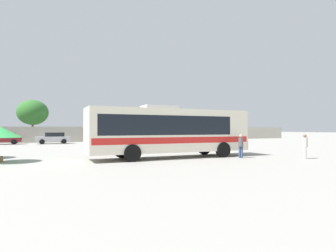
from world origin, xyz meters
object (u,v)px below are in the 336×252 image
coach_bus_cream_red (169,130)px  parked_car_second_silver (53,138)px  parked_car_leftmost_maroon (3,138)px  parked_car_third_silver (106,137)px  parked_car_rightmost_maroon (146,137)px  attendant_by_bus_door (241,145)px  passenger_waiting_on_apron (305,145)px  roadside_tree_midleft (33,112)px

coach_bus_cream_red → parked_car_second_silver: coach_bus_cream_red is taller
coach_bus_cream_red → parked_car_leftmost_maroon: 26.71m
parked_car_third_silver → coach_bus_cream_red: bearing=-91.5°
coach_bus_cream_red → parked_car_rightmost_maroon: size_ratio=2.44×
parked_car_leftmost_maroon → parked_car_third_silver: size_ratio=0.97×
coach_bus_cream_red → attendant_by_bus_door: coach_bus_cream_red is taller
passenger_waiting_on_apron → parked_car_rightmost_maroon: (-1.09, 27.06, -0.11)m
passenger_waiting_on_apron → roadside_tree_midleft: size_ratio=0.24×
parked_car_third_silver → passenger_waiting_on_apron: bearing=-74.9°
coach_bus_cream_red → parked_car_third_silver: (0.58, 22.72, -1.05)m
passenger_waiting_on_apron → parked_car_second_silver: size_ratio=0.37×
parked_car_rightmost_maroon → roadside_tree_midleft: size_ratio=0.69×
parked_car_second_silver → roadside_tree_midleft: roadside_tree_midleft is taller
coach_bus_cream_red → parked_car_third_silver: 22.75m
parked_car_third_silver → roadside_tree_midleft: bearing=136.7°
passenger_waiting_on_apron → parked_car_rightmost_maroon: bearing=92.3°
passenger_waiting_on_apron → roadside_tree_midleft: (-16.87, 36.04, 3.68)m
attendant_by_bus_door → passenger_waiting_on_apron: 4.08m
parked_car_leftmost_maroon → parked_car_second_silver: bearing=-7.7°
passenger_waiting_on_apron → parked_car_third_silver: (-7.26, 26.99, -0.09)m
roadside_tree_midleft → attendant_by_bus_door: bearing=-68.3°
attendant_by_bus_door → parked_car_leftmost_maroon: (-16.58, 25.81, -0.12)m
passenger_waiting_on_apron → parked_car_third_silver: size_ratio=0.37×
parked_car_leftmost_maroon → coach_bus_cream_red: bearing=-62.9°
passenger_waiting_on_apron → parked_car_leftmost_maroon: bearing=125.5°
parked_car_third_silver → parked_car_rightmost_maroon: bearing=0.7°
passenger_waiting_on_apron → parked_car_third_silver: 27.95m
attendant_by_bus_door → roadside_tree_midleft: size_ratio=0.24×
passenger_waiting_on_apron → roadside_tree_midleft: 39.96m
parked_car_second_silver → coach_bus_cream_red: bearing=-74.6°
passenger_waiting_on_apron → roadside_tree_midleft: bearing=115.1°
attendant_by_bus_door → parked_car_third_silver: 25.07m
parked_car_second_silver → parked_car_third_silver: parked_car_third_silver is taller
coach_bus_cream_red → attendant_by_bus_door: size_ratio=7.03×
coach_bus_cream_red → passenger_waiting_on_apron: size_ratio=6.94×
parked_car_second_silver → parked_car_rightmost_maroon: size_ratio=0.95×
parked_car_leftmost_maroon → attendant_by_bus_door: bearing=-57.3°
parked_car_rightmost_maroon → coach_bus_cream_red: bearing=-106.5°
parked_car_second_silver → attendant_by_bus_door: bearing=-66.8°
coach_bus_cream_red → roadside_tree_midleft: (-9.03, 31.77, 2.72)m
coach_bus_cream_red → roadside_tree_midleft: bearing=105.9°
passenger_waiting_on_apron → roadside_tree_midleft: roadside_tree_midleft is taller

